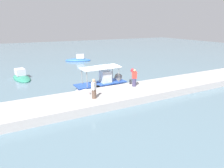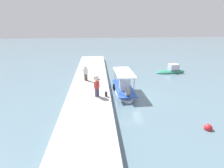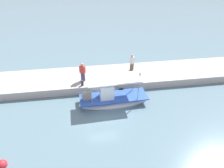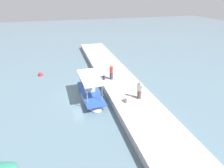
{
  "view_description": "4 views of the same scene",
  "coord_description": "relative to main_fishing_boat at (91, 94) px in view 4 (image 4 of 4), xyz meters",
  "views": [
    {
      "loc": [
        -9.41,
        -19.45,
        6.73
      ],
      "look_at": [
        -0.67,
        -2.56,
        0.95
      ],
      "focal_mm": 32.13,
      "sensor_mm": 36.0,
      "label": 1
    },
    {
      "loc": [
        17.24,
        -3.33,
        7.62
      ],
      "look_at": [
        -0.88,
        -1.9,
        1.08
      ],
      "focal_mm": 29.41,
      "sensor_mm": 36.0,
      "label": 2
    },
    {
      "loc": [
        1.22,
        13.43,
        10.61
      ],
      "look_at": [
        -1.13,
        -2.12,
        0.91
      ],
      "focal_mm": 33.89,
      "sensor_mm": 36.0,
      "label": 3
    },
    {
      "loc": [
        -17.18,
        1.85,
        9.58
      ],
      "look_at": [
        -0.29,
        -3.08,
        0.88
      ],
      "focal_mm": 29.72,
      "sensor_mm": 36.0,
      "label": 4
    }
  ],
  "objects": [
    {
      "name": "fisherman_by_crate",
      "position": [
        -2.57,
        -4.14,
        1.04
      ],
      "size": [
        0.53,
        0.53,
        1.69
      ],
      "color": "brown",
      "rests_on": "dock_quay"
    },
    {
      "name": "marker_buoy",
      "position": [
        7.32,
        5.18,
        -0.31
      ],
      "size": [
        0.59,
        0.59,
        0.59
      ],
      "color": "red",
      "rests_on": "ground_plane"
    },
    {
      "name": "cargo_crate",
      "position": [
        -2.87,
        -2.95,
        0.49
      ],
      "size": [
        0.53,
        0.63,
        0.42
      ],
      "primitive_type": "cube",
      "rotation": [
        0.0,
        0.0,
        1.72
      ],
      "color": "silver",
      "rests_on": "dock_quay"
    },
    {
      "name": "mooring_bollard",
      "position": [
        2.38,
        -1.99,
        0.51
      ],
      "size": [
        0.24,
        0.24,
        0.46
      ],
      "primitive_type": "cylinder",
      "color": "#2D2D33",
      "rests_on": "dock_quay"
    },
    {
      "name": "fisherman_near_bollard",
      "position": [
        2.28,
        -2.84,
        1.07
      ],
      "size": [
        0.56,
        0.54,
        1.75
      ],
      "color": "#413C61",
      "rests_on": "dock_quay"
    },
    {
      "name": "main_fishing_boat",
      "position": [
        0.0,
        0.0,
        0.0
      ],
      "size": [
        5.84,
        2.09,
        2.7
      ],
      "color": "silver",
      "rests_on": "ground_plane"
    },
    {
      "name": "ground_plane",
      "position": [
        0.94,
        0.65,
        -0.42
      ],
      "size": [
        120.0,
        120.0,
        0.0
      ],
      "primitive_type": "plane",
      "color": "slate"
    },
    {
      "name": "dock_quay",
      "position": [
        0.94,
        -3.64,
        -0.07
      ],
      "size": [
        36.0,
        4.13,
        0.7
      ],
      "primitive_type": "cube",
      "color": "#B2ACAA",
      "rests_on": "ground_plane"
    }
  ]
}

